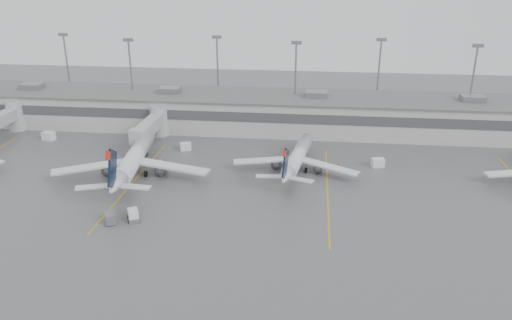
# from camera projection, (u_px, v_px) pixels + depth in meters

# --- Properties ---
(ground) EXTENTS (260.00, 260.00, 0.00)m
(ground) POSITION_uv_depth(u_px,v_px,m) (199.00, 257.00, 67.05)
(ground) COLOR #505052
(ground) RESTS_ON ground
(terminal) EXTENTS (152.00, 17.00, 9.45)m
(terminal) POSITION_uv_depth(u_px,v_px,m) (252.00, 111.00, 119.20)
(terminal) COLOR #B1B1AC
(terminal) RESTS_ON ground
(light_masts) EXTENTS (142.40, 8.00, 20.60)m
(light_masts) POSITION_uv_depth(u_px,v_px,m) (255.00, 74.00, 121.69)
(light_masts) COLOR gray
(light_masts) RESTS_ON ground
(jet_bridge_left) EXTENTS (4.00, 17.20, 7.00)m
(jet_bridge_left) POSITION_uv_depth(u_px,v_px,m) (5.00, 119.00, 113.97)
(jet_bridge_left) COLOR #A3A6A9
(jet_bridge_left) RESTS_ON ground
(jet_bridge_right) EXTENTS (4.00, 17.20, 7.00)m
(jet_bridge_right) POSITION_uv_depth(u_px,v_px,m) (154.00, 125.00, 110.18)
(jet_bridge_right) COLOR #A3A6A9
(jet_bridge_right) RESTS_ON ground
(stand_markings) EXTENTS (105.25, 40.00, 0.01)m
(stand_markings) POSITION_uv_depth(u_px,v_px,m) (229.00, 185.00, 89.26)
(stand_markings) COLOR #D99F0C
(stand_markings) RESTS_ON ground
(jet_mid_left) EXTENTS (28.70, 32.34, 10.48)m
(jet_mid_left) POSITION_uv_depth(u_px,v_px,m) (133.00, 159.00, 92.07)
(jet_mid_left) COLOR silver
(jet_mid_left) RESTS_ON ground
(jet_mid_right) EXTENTS (23.82, 26.88, 8.73)m
(jet_mid_right) POSITION_uv_depth(u_px,v_px,m) (297.00, 157.00, 94.48)
(jet_mid_right) COLOR silver
(jet_mid_right) RESTS_ON ground
(baggage_tug) EXTENTS (2.67, 3.13, 1.72)m
(baggage_tug) POSITION_uv_depth(u_px,v_px,m) (133.00, 216.00, 76.64)
(baggage_tug) COLOR white
(baggage_tug) RESTS_ON ground
(baggage_cart) EXTENTS (2.47, 2.95, 1.65)m
(baggage_cart) POSITION_uv_depth(u_px,v_px,m) (110.00, 218.00, 75.81)
(baggage_cart) COLOR slate
(baggage_cart) RESTS_ON ground
(gse_uld_a) EXTENTS (2.85, 2.14, 1.84)m
(gse_uld_a) POSITION_uv_depth(u_px,v_px,m) (49.00, 136.00, 112.05)
(gse_uld_a) COLOR white
(gse_uld_a) RESTS_ON ground
(gse_uld_b) EXTENTS (2.66, 2.23, 1.60)m
(gse_uld_b) POSITION_uv_depth(u_px,v_px,m) (186.00, 146.00, 105.89)
(gse_uld_b) COLOR white
(gse_uld_b) RESTS_ON ground
(gse_uld_c) EXTENTS (2.66, 2.06, 1.67)m
(gse_uld_c) POSITION_uv_depth(u_px,v_px,m) (378.00, 163.00, 97.08)
(gse_uld_c) COLOR white
(gse_uld_c) RESTS_ON ground
(gse_loader) EXTENTS (2.86, 3.70, 2.04)m
(gse_loader) POSITION_uv_depth(u_px,v_px,m) (149.00, 135.00, 112.42)
(gse_loader) COLOR slate
(gse_loader) RESTS_ON ground
(cone_b) EXTENTS (0.40, 0.40, 0.64)m
(cone_b) POSITION_uv_depth(u_px,v_px,m) (147.00, 159.00, 100.11)
(cone_b) COLOR #DD4E04
(cone_b) RESTS_ON ground
(cone_c) EXTENTS (0.42, 0.42, 0.66)m
(cone_c) POSITION_uv_depth(u_px,v_px,m) (339.00, 164.00, 98.00)
(cone_c) COLOR #DD4E04
(cone_c) RESTS_ON ground
(cone_d) EXTENTS (0.45, 0.45, 0.71)m
(cone_d) POSITION_uv_depth(u_px,v_px,m) (499.00, 175.00, 92.38)
(cone_d) COLOR #DD4E04
(cone_d) RESTS_ON ground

